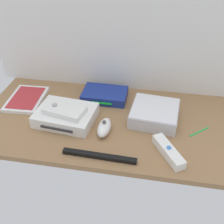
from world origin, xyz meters
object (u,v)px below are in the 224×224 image
Objects in this scene: game_console at (66,115)px; mini_computer at (155,113)px; stylus_pen at (199,131)px; network_router at (105,95)px; remote_nunchuk at (104,127)px; remote_wand at (168,151)px; game_case at (26,99)px; sensor_bar at (99,156)px; remote_classic_pad at (65,110)px.

mini_computer reaches higher than game_console.
stylus_pen is (48.51, 1.50, -1.85)cm from game_console.
game_console reaches higher than network_router.
remote_nunchuk is 33.68cm from stylus_pen.
stylus_pen is at bearing -21.90° from network_router.
remote_wand is (26.31, -28.70, -0.19)cm from network_router.
sensor_bar is (36.27, -26.51, -0.06)cm from game_case.
network_router and remote_wand have the same top height.
sensor_bar is at bearing -83.77° from remote_nunchuk.
remote_wand is 0.60× the size of sensor_bar.
remote_nunchuk is 1.13× the size of stylus_pen.
remote_wand is 17.18cm from stylus_pen.
stylus_pen is (10.82, 13.29, -1.16)cm from remote_wand.
game_case is 38.07cm from remote_nunchuk.
game_case is at bearing 159.84° from game_console.
game_console is 0.94× the size of sensor_bar.
network_router reaches higher than game_case.
remote_nunchuk is (-16.94, -10.56, -0.60)cm from mini_computer.
game_case reaches higher than stylus_pen.
game_case is 32.25cm from network_router.
game_console is 2.50× the size of stylus_pen.
remote_wand is at bearing -129.15° from stylus_pen.
game_console is 15.94cm from remote_nunchuk.
game_case is (-52.34, 3.37, -1.88)cm from mini_computer.
game_case is 1.24× the size of remote_classic_pad.
game_case is 1.93× the size of remote_nunchuk.
remote_wand is 1.42× the size of remote_nunchuk.
remote_classic_pad is 0.66× the size of sensor_bar.
mini_computer is 0.77× the size of sensor_bar.
game_console is 1.24× the size of network_router.
remote_classic_pad is (-11.14, -18.02, 3.71)cm from network_router.
game_case is 0.82× the size of sensor_bar.
remote_wand is 22.05cm from sensor_bar.
remote_nunchuk is (-22.32, 7.55, 0.53)cm from remote_wand.
game_case is at bearing 164.42° from remote_classic_pad.
game_case is 61.60cm from remote_wand.
stylus_pen is at bearing 7.42° from game_console.
remote_wand is 23.57cm from remote_nunchuk.
mini_computer reaches higher than remote_wand.
remote_wand is at bearing -22.97° from game_case.
game_console is at bearing 114.61° from remote_classic_pad.
sensor_bar is at bearing -38.71° from game_case.
remote_wand is 1.61× the size of stylus_pen.
remote_nunchuk reaches higher than game_console.
game_console is at bearing -168.93° from mini_computer.
network_router reaches higher than stylus_pen.
game_console is 22.31cm from game_case.
network_router is 38.94cm from remote_wand.
remote_nunchuk is at bearing 129.20° from remote_wand.
sensor_bar is (0.87, -12.57, -1.34)cm from remote_nunchuk.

